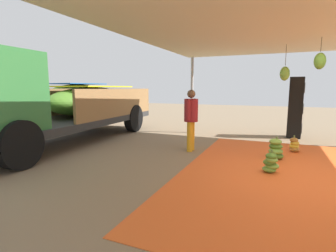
# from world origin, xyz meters

# --- Properties ---
(ground_plane) EXTENTS (40.00, 40.00, 0.00)m
(ground_plane) POSITION_xyz_m (0.00, 3.00, 0.00)
(ground_plane) COLOR #7F6B51
(tarp_orange) EXTENTS (6.06, 4.21, 0.01)m
(tarp_orange) POSITION_xyz_m (0.00, 0.00, 0.01)
(tarp_orange) COLOR #E05B23
(tarp_orange) RESTS_ON ground
(tent_canopy) EXTENTS (8.00, 7.00, 2.78)m
(tent_canopy) POSITION_xyz_m (0.02, -0.09, 2.70)
(tent_canopy) COLOR #9EA0A5
(tent_canopy) RESTS_ON ground
(banana_bunch_5) EXTENTS (0.34, 0.34, 0.42)m
(banana_bunch_5) POSITION_xyz_m (2.02, -0.02, 0.18)
(banana_bunch_5) COLOR #996628
(banana_bunch_5) RESTS_ON tarp_orange
(banana_bunch_7) EXTENTS (0.35, 0.36, 0.45)m
(banana_bunch_7) POSITION_xyz_m (0.03, 0.49, 0.19)
(banana_bunch_7) COLOR #6B9E38
(banana_bunch_7) RESTS_ON tarp_orange
(banana_bunch_8) EXTENTS (0.47, 0.44, 0.51)m
(banana_bunch_8) POSITION_xyz_m (1.14, 0.41, 0.23)
(banana_bunch_8) COLOR #477523
(banana_bunch_8) RESTS_ON tarp_orange
(cargo_truck_main) EXTENTS (7.26, 2.60, 2.40)m
(cargo_truck_main) POSITION_xyz_m (0.32, 6.23, 1.18)
(cargo_truck_main) COLOR #2D2D2D
(cargo_truck_main) RESTS_ON ground
(cargo_truck_far) EXTENTS (6.42, 3.24, 2.40)m
(cargo_truck_far) POSITION_xyz_m (3.79, 10.01, 1.21)
(cargo_truck_far) COLOR #2D2D2D
(cargo_truck_far) RESTS_ON ground
(worker_0) EXTENTS (0.58, 0.35, 1.58)m
(worker_0) POSITION_xyz_m (1.12, 2.46, 0.92)
(worker_0) COLOR orange
(worker_0) RESTS_ON ground
(speaker_stack) EXTENTS (0.57, 0.48, 1.97)m
(speaker_stack) POSITION_xyz_m (4.22, -0.13, 0.99)
(speaker_stack) COLOR black
(speaker_stack) RESTS_ON ground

